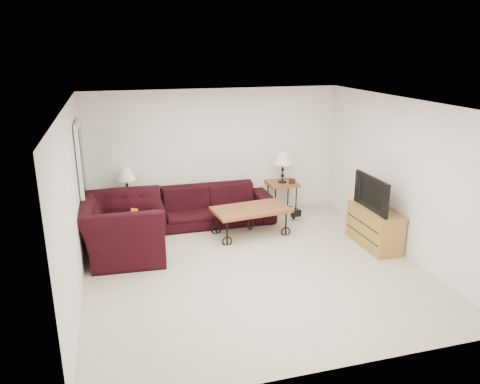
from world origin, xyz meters
The scene contains 20 objects.
ground centered at (0.00, 0.00, 0.00)m, with size 5.00×5.00×0.00m, color beige.
wall_back centered at (0.00, 2.50, 1.25)m, with size 5.00×0.02×2.50m, color white.
wall_front centered at (0.00, -2.50, 1.25)m, with size 5.00×0.02×2.50m, color white.
wall_left centered at (-2.50, 0.00, 1.25)m, with size 0.02×5.00×2.50m, color white.
wall_right centered at (2.50, 0.00, 1.25)m, with size 0.02×5.00×2.50m, color white.
ceiling centered at (0.00, 0.00, 2.50)m, with size 5.00×5.00×0.00m, color white.
doorway centered at (-2.47, 1.65, 1.02)m, with size 0.08×0.94×2.04m, color black.
sofa centered at (-0.21, 2.02, 0.35)m, with size 2.38×0.93×0.69m, color black.
side_table_left centered at (-1.74, 2.20, 0.29)m, with size 0.53×0.53×0.58m, color brown.
side_table_right centered at (1.31, 2.20, 0.32)m, with size 0.58×0.58×0.64m, color brown.
lamp_left centered at (-1.74, 2.20, 0.87)m, with size 0.33×0.33×0.58m, color black, non-canonical shape.
lamp_right centered at (1.31, 2.20, 0.95)m, with size 0.36×0.36×0.64m, color black, non-canonical shape.
photo_frame_left centered at (-1.89, 2.05, 0.63)m, with size 0.12×0.02×0.10m, color black.
photo_frame_right centered at (1.46, 2.05, 0.69)m, with size 0.13×0.02×0.11m, color black.
coffee_table centered at (0.35, 1.24, 0.25)m, with size 1.35×0.73×0.50m, color brown.
armchair centered at (-1.88, 0.97, 0.47)m, with size 1.46×1.27×0.95m, color black.
throw_pillow centered at (-1.73, 0.92, 0.52)m, with size 0.43×0.11×0.43m, color #B34517.
tv_stand centered at (2.23, 0.22, 0.33)m, with size 0.46×1.10×0.66m, color #A5743D.
television centered at (2.21, 0.22, 0.94)m, with size 0.99×0.13×0.57m, color black.
backpack centered at (1.39, 1.73, 0.20)m, with size 0.31×0.24×0.40m, color black.
Camera 1 is at (-1.92, -6.16, 3.25)m, focal length 34.51 mm.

